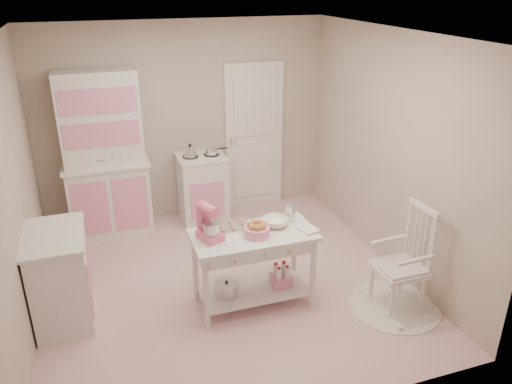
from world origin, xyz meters
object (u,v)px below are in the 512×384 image
at_px(rocking_chair, 400,260).
at_px(bread_basket, 257,231).
at_px(base_cabinet, 61,277).
at_px(stand_mixer, 210,223).
at_px(hutch, 105,156).
at_px(stove, 203,188).
at_px(work_table, 253,269).

relative_size(rocking_chair, bread_basket, 4.40).
bearing_deg(base_cabinet, stand_mixer, -13.65).
xyz_separation_m(hutch, base_cabinet, (-0.56, -1.72, -0.58)).
xyz_separation_m(hutch, stand_mixer, (0.82, -2.06, -0.07)).
height_order(stove, base_cabinet, same).
relative_size(stove, stand_mixer, 2.71).
bearing_deg(work_table, rocking_chair, -21.55).
bearing_deg(base_cabinet, bread_basket, -12.55).
bearing_deg(stove, rocking_chair, -61.71).
xyz_separation_m(base_cabinet, stand_mixer, (1.39, -0.34, 0.51)).
height_order(base_cabinet, stand_mixer, stand_mixer).
xyz_separation_m(hutch, bread_basket, (1.26, -2.13, -0.19)).
distance_m(rocking_chair, stand_mixer, 1.88).
bearing_deg(work_table, hutch, 120.91).
xyz_separation_m(base_cabinet, rocking_chair, (3.14, -0.88, 0.09)).
bearing_deg(stove, hutch, 177.61).
height_order(rocking_chair, work_table, rocking_chair).
relative_size(stove, bread_basket, 3.68).
bearing_deg(rocking_chair, bread_basket, 156.84).
bearing_deg(bread_basket, stand_mixer, 170.96).
xyz_separation_m(rocking_chair, stand_mixer, (-1.75, 0.55, 0.42)).
relative_size(stand_mixer, bread_basket, 1.36).
bearing_deg(stand_mixer, rocking_chair, -37.05).
distance_m(stove, base_cabinet, 2.43).
relative_size(base_cabinet, stand_mixer, 2.71).
bearing_deg(bread_basket, rocking_chair, -19.94).
distance_m(base_cabinet, rocking_chair, 3.26).
height_order(work_table, stand_mixer, stand_mixer).
relative_size(base_cabinet, rocking_chair, 0.84).
distance_m(hutch, stand_mixer, 2.22).
bearing_deg(rocking_chair, stove, 115.07).
bearing_deg(bread_basket, base_cabinet, 167.45).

